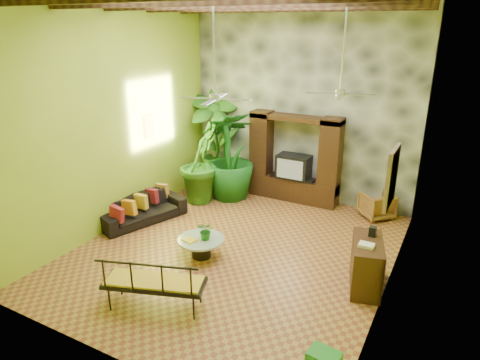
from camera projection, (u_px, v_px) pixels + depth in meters
The scene contains 21 objects.
ground at pixel (236, 250), 8.91m from camera, with size 7.00×7.00×0.00m, color brown.
back_wall at pixel (302, 104), 10.94m from camera, with size 6.00×0.02×5.00m, color #98B429.
left_wall at pixel (116, 117), 9.39m from camera, with size 0.02×7.00×5.00m, color #98B429.
right_wall at pixel (403, 154), 6.71m from camera, with size 0.02×7.00×5.00m, color #98B429.
stone_accent_wall at pixel (301, 104), 10.89m from camera, with size 5.98×0.10×4.98m, color #35393D.
ceiling_beams at pixel (235, 2), 7.26m from camera, with size 5.95×5.36×0.22m.
entertainment_center at pixel (294, 165), 11.17m from camera, with size 2.40×0.55×2.30m.
ceiling_fan_front at pixel (215, 86), 7.50m from camera, with size 1.28×1.28×1.86m.
ceiling_fan_back at pixel (341, 82), 8.01m from camera, with size 1.28×1.28×1.86m.
wall_art_mask at pixel (149, 126), 10.33m from camera, with size 0.06×0.32×0.55m, color gold.
wall_art_painting at pixel (392, 177), 6.30m from camera, with size 0.06×0.70×0.90m, color navy.
sofa at pixel (142, 209), 10.12m from camera, with size 2.07×0.81×0.60m, color black.
wicker_armchair at pixel (377, 205), 10.31m from camera, with size 0.68×0.70×0.64m, color olive.
tall_plant_a at pixel (215, 136), 12.09m from camera, with size 1.51×1.02×2.87m, color #29651A.
tall_plant_b at pixel (200, 162), 11.08m from camera, with size 1.18×0.95×2.14m, color #2E6C1C.
tall_plant_c at pixel (229, 155), 11.24m from camera, with size 1.32×1.32×2.35m, color #175819.
coffee_table at pixel (201, 245), 8.57m from camera, with size 0.93×0.93×0.40m.
centerpiece_plant at pixel (206, 231), 8.44m from camera, with size 0.33×0.29×0.37m, color #1D651A.
yellow_tray at pixel (189, 240), 8.43m from camera, with size 0.27×0.19×0.03m, color yellow.
iron_bench at pixel (151, 281), 6.88m from camera, with size 1.75×1.13×0.57m.
side_console at pixel (366, 264), 7.53m from camera, with size 0.50×1.11×0.89m, color #3E2013.
Camera 1 is at (3.81, -6.88, 4.43)m, focal length 32.00 mm.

